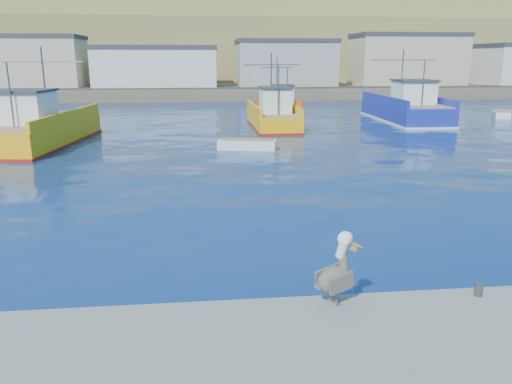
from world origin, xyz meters
TOP-DOWN VIEW (x-y plane):
  - ground at (0.00, 0.00)m, footprint 260.00×260.00m
  - dock_bollards at (0.60, -3.40)m, footprint 36.20×0.20m
  - far_shore at (0.00, 109.20)m, footprint 200.00×81.00m
  - trawler_yellow_a at (-14.48, 22.47)m, footprint 5.94×13.13m
  - trawler_yellow_b at (2.86, 29.69)m, footprint 4.83×10.22m
  - trawler_blue at (16.26, 33.22)m, footprint 6.39×13.39m
  - boat_orange at (5.18, 40.55)m, footprint 4.22×7.26m
  - skiff_mid at (-0.37, 19.20)m, footprint 4.00×2.07m
  - skiff_far at (27.17, 34.90)m, footprint 2.86×4.06m
  - pelican at (-0.39, -3.39)m, footprint 1.32×0.87m

SIDE VIEW (x-z plane):
  - ground at x=0.00m, z-range 0.00..0.00m
  - skiff_mid at x=-0.37m, z-range -0.15..0.68m
  - skiff_far at x=27.17m, z-range -0.15..0.69m
  - dock_bollards at x=0.60m, z-range 0.50..0.80m
  - boat_orange at x=5.18m, z-range -1.98..3.91m
  - trawler_yellow_b at x=2.86m, z-range -2.20..4.17m
  - trawler_yellow_a at x=-14.48m, z-range -2.23..4.46m
  - trawler_blue at x=16.26m, z-range -2.24..4.53m
  - pelican at x=-0.39m, z-range 0.38..2.05m
  - far_shore at x=0.00m, z-range -3.02..20.98m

